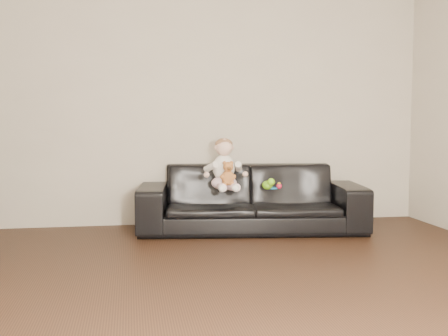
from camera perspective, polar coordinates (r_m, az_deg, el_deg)
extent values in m
plane|color=#301C11|center=(3.67, 3.06, -13.32)|extent=(5.50, 5.50, 0.00)
plane|color=beige|center=(6.20, -2.49, 6.33)|extent=(5.00, 0.00, 5.00)
imported|color=black|center=(5.84, 2.76, -3.06)|extent=(2.40, 1.18, 0.67)
ellipsoid|color=white|center=(5.65, 0.00, -1.52)|extent=(0.28, 0.25, 0.14)
ellipsoid|color=white|center=(5.65, -0.03, 0.02)|extent=(0.24, 0.21, 0.27)
sphere|color=beige|center=(5.62, 0.00, 2.14)|extent=(0.19, 0.19, 0.18)
ellipsoid|color=#8C603F|center=(5.63, -0.02, 2.42)|extent=(0.20, 0.20, 0.12)
cylinder|color=white|center=(5.48, -0.26, -1.94)|extent=(0.10, 0.23, 0.08)
cylinder|color=white|center=(5.50, 0.84, -1.92)|extent=(0.10, 0.23, 0.08)
sphere|color=white|center=(5.37, -0.18, -2.09)|extent=(0.08, 0.08, 0.07)
sphere|color=white|center=(5.39, 1.17, -2.06)|extent=(0.08, 0.08, 0.07)
cylinder|color=white|center=(5.57, -1.35, 0.11)|extent=(0.08, 0.19, 0.12)
cylinder|color=white|center=(5.62, 1.48, 0.15)|extent=(0.08, 0.19, 0.12)
ellipsoid|color=#A7642F|center=(5.48, 0.39, -0.98)|extent=(0.14, 0.12, 0.15)
sphere|color=#A7642F|center=(5.46, 0.42, 0.11)|extent=(0.11, 0.11, 0.10)
sphere|color=#A7642F|center=(5.46, 0.04, 0.51)|extent=(0.04, 0.04, 0.04)
sphere|color=#A7642F|center=(5.47, 0.77, 0.52)|extent=(0.04, 0.04, 0.04)
sphere|color=#593819|center=(5.41, 0.50, -0.04)|extent=(0.04, 0.04, 0.04)
ellipsoid|color=#74D218|center=(5.68, 4.43, -1.75)|extent=(0.12, 0.14, 0.09)
sphere|color=red|center=(5.75, 5.62, -1.83)|extent=(0.06, 0.06, 0.06)
cylinder|color=#1B90DF|center=(5.76, 4.93, -2.04)|extent=(0.12, 0.12, 0.01)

